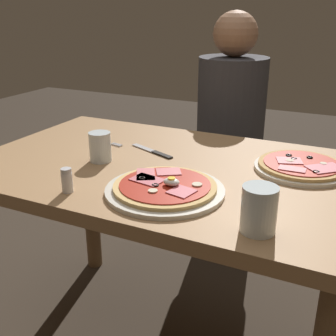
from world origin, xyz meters
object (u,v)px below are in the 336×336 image
(water_glass_far, at_px, (259,212))
(knife, at_px, (154,152))
(pizza_foreground, at_px, (165,188))
(water_glass_near, at_px, (100,149))
(dining_table, at_px, (165,198))
(diner_person, at_px, (229,145))
(salt_shaker, at_px, (67,180))
(fork, at_px, (103,141))
(pizza_across_left, at_px, (301,167))

(water_glass_far, height_order, knife, water_glass_far)
(pizza_foreground, distance_m, water_glass_near, 0.32)
(dining_table, relative_size, water_glass_near, 12.87)
(dining_table, distance_m, diner_person, 0.78)
(water_glass_far, xyz_separation_m, knife, (-0.45, 0.37, -0.04))
(salt_shaker, bearing_deg, fork, 111.69)
(pizza_across_left, height_order, fork, pizza_across_left)
(pizza_foreground, xyz_separation_m, knife, (-0.17, 0.27, -0.01))
(water_glass_near, relative_size, diner_person, 0.08)
(water_glass_near, distance_m, diner_person, 0.88)
(fork, height_order, diner_person, diner_person)
(pizza_across_left, distance_m, diner_person, 0.79)
(water_glass_far, bearing_deg, knife, 140.46)
(water_glass_near, bearing_deg, knife, 50.50)
(salt_shaker, bearing_deg, pizza_across_left, 38.67)
(pizza_foreground, height_order, salt_shaker, salt_shaker)
(dining_table, distance_m, pizza_foreground, 0.25)
(water_glass_far, bearing_deg, fork, 149.56)
(pizza_across_left, xyz_separation_m, knife, (-0.47, -0.05, -0.01))
(diner_person, bearing_deg, water_glass_far, 110.38)
(dining_table, relative_size, salt_shaker, 18.13)
(water_glass_far, relative_size, fork, 0.68)
(fork, bearing_deg, pizza_foreground, -36.96)
(dining_table, bearing_deg, water_glass_far, -38.09)
(pizza_foreground, relative_size, water_glass_far, 3.01)
(pizza_across_left, xyz_separation_m, fork, (-0.70, -0.02, -0.01))
(water_glass_near, bearing_deg, salt_shaker, -76.82)
(salt_shaker, distance_m, diner_person, 1.10)
(knife, bearing_deg, pizza_foreground, -57.71)
(salt_shaker, relative_size, diner_person, 0.06)
(dining_table, xyz_separation_m, diner_person, (-0.03, 0.78, -0.05))
(pizza_across_left, xyz_separation_m, diner_person, (-0.42, 0.65, -0.18))
(dining_table, height_order, diner_person, diner_person)
(knife, relative_size, salt_shaker, 2.80)
(water_glass_far, bearing_deg, diner_person, 110.38)
(dining_table, bearing_deg, fork, 160.50)
(pizza_foreground, bearing_deg, pizza_across_left, 46.81)
(diner_person, bearing_deg, dining_table, 92.20)
(pizza_foreground, height_order, knife, pizza_foreground)
(water_glass_near, bearing_deg, pizza_across_left, 17.95)
(pizza_foreground, xyz_separation_m, water_glass_near, (-0.29, 0.13, 0.03))
(pizza_across_left, distance_m, water_glass_near, 0.62)
(water_glass_near, bearing_deg, fork, 122.02)
(pizza_across_left, relative_size, water_glass_near, 2.95)
(water_glass_far, bearing_deg, water_glass_near, 158.38)
(dining_table, bearing_deg, pizza_foreground, -64.37)
(salt_shaker, xyz_separation_m, diner_person, (0.11, 1.08, -0.20))
(pizza_foreground, height_order, diner_person, diner_person)
(pizza_foreground, bearing_deg, water_glass_far, -19.16)
(water_glass_far, xyz_separation_m, diner_person, (-0.39, 1.06, -0.22))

